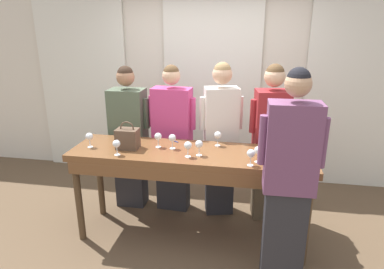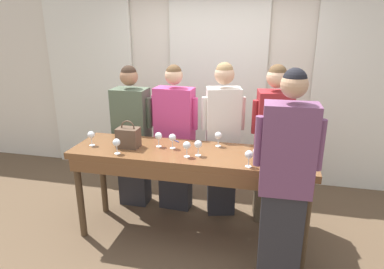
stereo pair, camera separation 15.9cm
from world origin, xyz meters
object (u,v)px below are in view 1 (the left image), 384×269
Objects in this scene: wine_glass_center_mid at (309,143)px; tasting_bar at (190,162)px; guest_pink_top at (172,139)px; wine_glass_front_right at (199,145)px; wine_glass_center_left at (172,138)px; wine_bottle at (269,138)px; guest_olive_jacket at (129,138)px; wine_glass_back_right at (187,146)px; wine_glass_back_mid at (218,136)px; wine_glass_front_left at (89,137)px; wine_glass_center_right at (158,137)px; guest_cream_sweater at (221,138)px; wine_glass_back_left at (258,151)px; host_pouring at (288,183)px; guest_striped_shirt at (270,142)px; wine_glass_near_host at (116,144)px; wine_glass_front_mid at (251,154)px; handbag at (128,138)px.

tasting_bar is at bearing -172.56° from wine_glass_center_mid.
guest_pink_top is (-1.43, 0.42, -0.19)m from wine_glass_center_mid.
wine_glass_front_right is at bearing -167.62° from wine_glass_center_mid.
wine_glass_front_right is at bearing -24.53° from wine_glass_center_left.
guest_olive_jacket is (-1.59, 0.36, -0.22)m from wine_bottle.
guest_olive_jacket is at bearing 140.11° from wine_glass_back_right.
wine_glass_front_left is at bearing -167.92° from wine_glass_back_mid.
guest_cream_sweater reaches higher than wine_glass_center_right.
wine_glass_front_left is 0.96m from guest_pink_top.
host_pouring is at bearing -57.46° from wine_glass_back_left.
wine_bottle is at bearing 7.18° from wine_glass_center_right.
wine_glass_front_left reaches higher than tasting_bar.
guest_striped_shirt is at bearing 19.00° from wine_glass_front_left.
wine_glass_front_right is (0.10, -0.08, 0.21)m from tasting_bar.
host_pouring is at bearing -11.44° from wine_glass_near_host.
wine_glass_back_mid is (1.26, 0.27, -0.00)m from wine_glass_front_left.
wine_glass_front_left is at bearing -161.00° from guest_striped_shirt.
guest_striped_shirt reaches higher than wine_glass_front_mid.
wine_glass_front_left is 1.00× the size of wine_glass_center_mid.
wine_bottle is at bearing 9.31° from wine_glass_center_left.
wine_glass_front_mid and wine_glass_center_mid have the same top height.
wine_glass_front_left is 0.69m from wine_glass_center_right.
host_pouring is at bearing -49.01° from wine_glass_back_mid.
wine_glass_center_left is 0.09× the size of guest_pink_top.
wine_glass_front_mid and wine_glass_back_left have the same top height.
wine_bottle is at bearing 100.54° from host_pouring.
wine_glass_back_right is at bearing -4.49° from wine_glass_front_left.
wine_glass_center_mid is (0.54, 0.38, 0.00)m from wine_glass_front_mid.
host_pouring is (1.20, -1.09, 0.08)m from guest_pink_top.
host_pouring is at bearing -25.71° from wine_glass_center_right.
wine_glass_front_right is at bearing -115.98° from wine_glass_back_mid.
wine_glass_back_left reaches higher than tasting_bar.
tasting_bar is 15.70× the size of wine_glass_back_left.
wine_glass_back_left is (1.28, -0.13, 0.01)m from handbag.
guest_striped_shirt is (1.12, 0.50, -0.16)m from wine_glass_center_right.
wine_glass_back_left is (1.66, -0.09, 0.00)m from wine_glass_front_left.
guest_cream_sweater is (0.91, 0.77, -0.14)m from wine_glass_near_host.
wine_glass_center_right is at bearing 15.55° from handbag.
guest_olive_jacket is (-0.65, 0.51, -0.21)m from wine_glass_center_left.
wine_bottle is at bearing -18.69° from guest_pink_top.
tasting_bar is 8.50× the size of handbag.
wine_glass_back_left is 0.46m from host_pouring.
wine_glass_front_right and wine_glass_center_right have the same top height.
guest_pink_top reaches higher than wine_glass_center_right.
wine_glass_front_right is 1.00× the size of wine_glass_center_right.
wine_glass_center_mid is 1.00× the size of wine_glass_center_right.
wine_glass_center_right is 1.00× the size of wine_glass_back_left.
wine_bottle is 0.37m from wine_glass_center_mid.
handbag reaches higher than wine_glass_near_host.
wine_glass_front_right is at bearing -1.37° from wine_glass_front_left.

